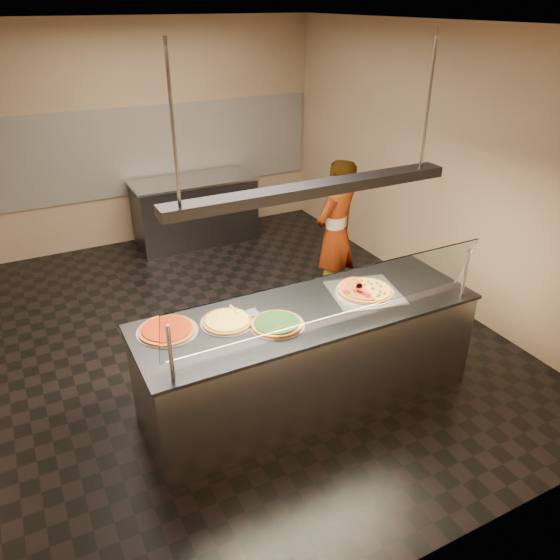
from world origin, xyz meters
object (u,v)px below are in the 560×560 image
perforated_tray (365,292)px  pizza_spatula (241,311)px  pizza_cheese (227,321)px  prep_table (195,211)px  pizza_tomato (167,330)px  heat_lamp_housing (312,189)px  serving_counter (308,356)px  half_pizza_pepperoni (354,292)px  sneeze_guard (333,296)px  worker (336,235)px  pizza_spinach (277,324)px  half_pizza_sausage (376,287)px

perforated_tray → pizza_spatula: bearing=171.5°
pizza_cheese → prep_table: bearing=74.9°
pizza_tomato → heat_lamp_housing: 1.52m
serving_counter → prep_table: bearing=85.0°
half_pizza_pepperoni → prep_table: half_pizza_pepperoni is taller
heat_lamp_housing → pizza_tomato: bearing=169.3°
sneeze_guard → pizza_spatula: bearing=134.0°
heat_lamp_housing → serving_counter: bearing=0.0°
serving_counter → pizza_cheese: pizza_cheese is taller
pizza_tomato → worker: (2.28, 1.20, -0.10)m
pizza_spatula → half_pizza_pepperoni: bearing=-9.5°
prep_table → half_pizza_pepperoni: bearing=-88.2°
heat_lamp_housing → pizza_spinach: bearing=-164.8°
half_pizza_sausage → heat_lamp_housing: heat_lamp_housing is taller
half_pizza_sausage → pizza_spinach: bearing=-173.2°
half_pizza_sausage → heat_lamp_housing: bearing=-177.4°
heat_lamp_housing → half_pizza_pepperoni: bearing=4.1°
perforated_tray → worker: size_ratio=0.41×
half_pizza_pepperoni → half_pizza_sausage: (0.23, -0.00, -0.01)m
half_pizza_sausage → pizza_spinach: (-1.03, -0.12, -0.01)m
sneeze_guard → pizza_tomato: (-1.12, 0.56, -0.28)m
perforated_tray → serving_counter: bearing=-176.8°
heat_lamp_housing → pizza_cheese: bearing=169.3°
perforated_tray → half_pizza_sausage: size_ratio=1.33×
perforated_tray → pizza_cheese: 1.24m
perforated_tray → pizza_spinach: size_ratio=1.57×
half_pizza_sausage → pizza_spatula: 1.22m
pizza_spinach → heat_lamp_housing: 1.06m
pizza_spinach → half_pizza_pepperoni: bearing=8.9°
serving_counter → pizza_cheese: size_ratio=6.77×
perforated_tray → half_pizza_sausage: bearing=-0.8°
perforated_tray → pizza_spinach: bearing=-172.2°
sneeze_guard → heat_lamp_housing: (0.00, 0.34, 0.72)m
pizza_cheese → pizza_tomato: same height
serving_counter → half_pizza_pepperoni: (0.46, 0.03, 0.50)m
serving_counter → pizza_spinach: 0.60m
pizza_spatula → worker: bearing=36.1°
sneeze_guard → perforated_tray: (0.57, 0.38, -0.29)m
half_pizza_pepperoni → pizza_tomato: half_pizza_pepperoni is taller
pizza_spatula → pizza_spinach: bearing=-58.1°
pizza_spinach → heat_lamp_housing: (0.34, 0.09, 1.00)m
perforated_tray → heat_lamp_housing: heat_lamp_housing is taller
half_pizza_sausage → prep_table: (-0.35, 3.83, -0.49)m
serving_counter → worker: (1.15, 1.41, 0.38)m
sneeze_guard → pizza_tomato: sneeze_guard is taller
serving_counter → pizza_tomato: size_ratio=6.16×
serving_counter → pizza_spatula: pizza_spatula is taller
pizza_tomato → worker: size_ratio=0.27×
perforated_tray → pizza_cheese: (-1.24, 0.09, 0.01)m
pizza_cheese → pizza_tomato: size_ratio=0.91×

